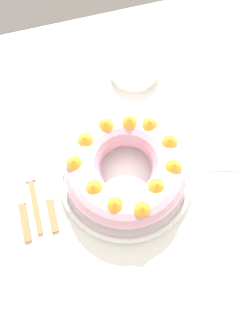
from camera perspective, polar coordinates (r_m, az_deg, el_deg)
name	(u,v)px	position (r m, az deg, el deg)	size (l,w,h in m)	color
ground_plane	(121,239)	(1.51, -0.87, -12.28)	(8.00, 8.00, 0.00)	#4C4742
dining_table	(117,199)	(0.85, -1.52, -5.34)	(1.56, 1.07, 0.75)	silver
serving_dish	(126,176)	(0.77, 0.00, -1.41)	(0.32, 0.32, 0.03)	white
bundt_cake	(126,168)	(0.72, 0.00, 0.05)	(0.27, 0.27, 0.09)	#E09EAD
fork	(33,191)	(0.80, -15.96, -3.84)	(0.02, 0.18, 0.01)	#936038
serving_knife	(22,205)	(0.80, -17.64, -6.21)	(0.02, 0.20, 0.01)	#936038
cake_knife	(50,201)	(0.78, -13.15, -5.68)	(0.02, 0.17, 0.01)	#936038
side_bowl	(134,69)	(0.92, 1.48, 16.79)	(0.13, 0.13, 0.03)	white
napkin	(230,154)	(0.84, 17.70, 2.38)	(0.13, 0.09, 0.00)	white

